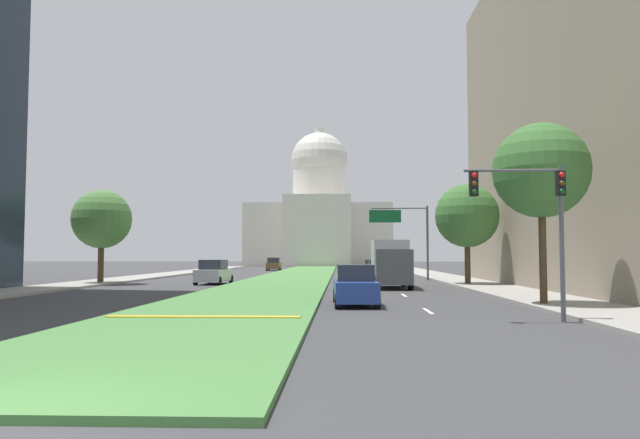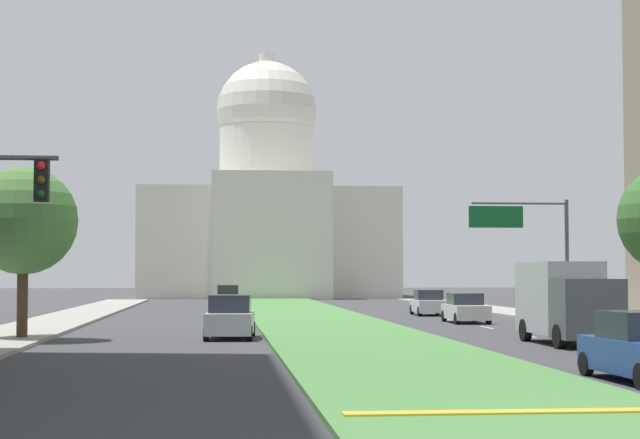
{
  "view_description": "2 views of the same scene",
  "coord_description": "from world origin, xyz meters",
  "views": [
    {
      "loc": [
        4.61,
        -7.79,
        2.23
      ],
      "look_at": [
        2.33,
        55.35,
        5.93
      ],
      "focal_mm": 33.7,
      "sensor_mm": 36.0,
      "label": 1
    },
    {
      "loc": [
        -5.54,
        -7.33,
        2.77
      ],
      "look_at": [
        -0.16,
        48.75,
        5.61
      ],
      "focal_mm": 59.33,
      "sensor_mm": 36.0,
      "label": 2
    }
  ],
  "objects": [
    {
      "name": "grass_median",
      "position": [
        0.0,
        52.16,
        0.07
      ],
      "size": [
        7.22,
        104.33,
        0.14
      ],
      "primitive_type": "cube",
      "color": "#4C8442",
      "rests_on": "ground_plane"
    },
    {
      "name": "sidewalk_left",
      "position": [
        -14.43,
        46.37,
        0.07
      ],
      "size": [
        4.0,
        104.33,
        0.15
      ],
      "primitive_type": "cube",
      "color": "#9E9991",
      "rests_on": "ground_plane"
    },
    {
      "name": "sedan_midblock",
      "position": [
        -5.05,
        37.33,
        0.86
      ],
      "size": [
        2.23,
        4.5,
        1.84
      ],
      "color": "#BCBCC1",
      "rests_on": "ground_plane"
    },
    {
      "name": "median_curb_nose",
      "position": [
        0.0,
        12.19,
        0.16
      ],
      "size": [
        6.5,
        0.5,
        0.04
      ],
      "primitive_type": "cube",
      "color": "gold",
      "rests_on": "grass_median"
    },
    {
      "name": "sidewalk_right",
      "position": [
        14.43,
        46.37,
        0.07
      ],
      "size": [
        4.0,
        104.33,
        0.15
      ],
      "primitive_type": "cube",
      "color": "#9E9991",
      "rests_on": "ground_plane"
    },
    {
      "name": "overhead_guide_sign",
      "position": [
        10.25,
        44.99,
        4.63
      ],
      "size": [
        5.2,
        0.2,
        6.5
      ],
      "color": "#515456",
      "rests_on": "ground_plane"
    },
    {
      "name": "sedan_very_far",
      "position": [
        -4.86,
        75.73,
        0.84
      ],
      "size": [
        1.99,
        4.4,
        1.82
      ],
      "color": "brown",
      "rests_on": "ground_plane"
    },
    {
      "name": "traffic_light_near_right",
      "position": [
        11.09,
        12.41,
        3.8
      ],
      "size": [
        3.34,
        0.35,
        5.2
      ],
      "color": "#515456",
      "rests_on": "ground_plane"
    },
    {
      "name": "street_tree_left_mid",
      "position": [
        -13.51,
        36.78,
        4.88
      ],
      "size": [
        4.43,
        4.43,
        7.12
      ],
      "color": "#4C3823",
      "rests_on": "ground_plane"
    },
    {
      "name": "capitol_building",
      "position": [
        0.0,
        115.12,
        9.46
      ],
      "size": [
        28.7,
        24.35,
        28.51
      ],
      "color": "silver",
      "rests_on": "ground_plane"
    },
    {
      "name": "sedan_far_horizon",
      "position": [
        8.1,
        60.64,
        0.78
      ],
      "size": [
        2.08,
        4.24,
        1.66
      ],
      "color": "silver",
      "rests_on": "ground_plane"
    },
    {
      "name": "lane_dashes_right",
      "position": [
        8.02,
        36.01,
        0.0
      ],
      "size": [
        0.16,
        41.21,
        0.01
      ],
      "color": "silver",
      "rests_on": "ground_plane"
    },
    {
      "name": "box_truck_delivery",
      "position": [
        7.88,
        32.6,
        1.68
      ],
      "size": [
        2.4,
        6.4,
        3.2
      ],
      "color": "#4C5156",
      "rests_on": "ground_plane"
    },
    {
      "name": "street_tree_right_near",
      "position": [
        13.23,
        18.26,
        5.84
      ],
      "size": [
        4.11,
        4.11,
        7.92
      ],
      "color": "#4C3823",
      "rests_on": "ground_plane"
    },
    {
      "name": "sedan_lead_stopped",
      "position": [
        5.2,
        18.73,
        0.83
      ],
      "size": [
        1.99,
        4.48,
        1.79
      ],
      "color": "navy",
      "rests_on": "ground_plane"
    },
    {
      "name": "street_tree_right_mid",
      "position": [
        13.71,
        36.01,
        5.03
      ],
      "size": [
        4.61,
        4.61,
        7.36
      ],
      "color": "#4C3823",
      "rests_on": "ground_plane"
    },
    {
      "name": "ground_plane",
      "position": [
        0.0,
        57.96,
        0.0
      ],
      "size": [
        260.0,
        260.0,
        0.0
      ],
      "primitive_type": "plane",
      "color": "#3D3D3F"
    },
    {
      "name": "sedan_distant",
      "position": [
        8.07,
        50.19,
        0.78
      ],
      "size": [
        2.01,
        4.37,
        1.64
      ],
      "color": "silver",
      "rests_on": "ground_plane"
    }
  ]
}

